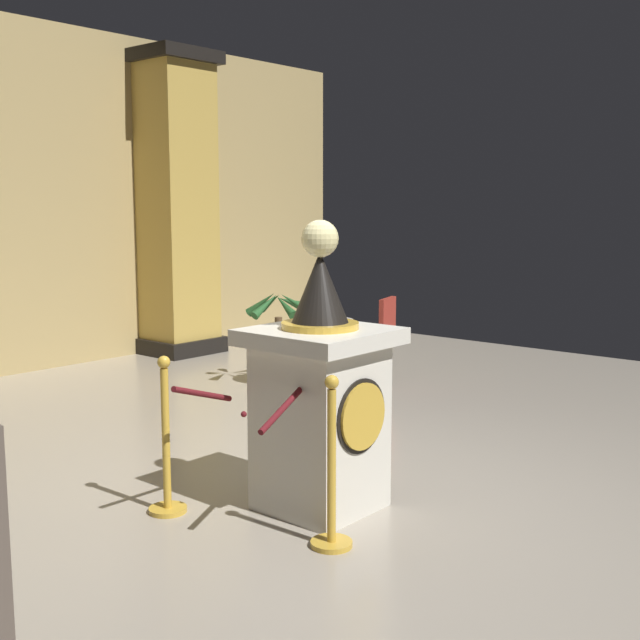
{
  "coord_description": "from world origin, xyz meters",
  "views": [
    {
      "loc": [
        -3.95,
        -3.42,
        1.91
      ],
      "look_at": [
        -0.2,
        -0.22,
        1.21
      ],
      "focal_mm": 45.23,
      "sensor_mm": 36.0,
      "label": 1
    }
  ],
  "objects": [
    {
      "name": "ground_plane",
      "position": [
        0.0,
        0.0,
        0.0
      ],
      "size": [
        12.16,
        12.16,
        0.0
      ],
      "primitive_type": "plane",
      "color": "#9E9384"
    },
    {
      "name": "pedestal_clock",
      "position": [
        -0.2,
        -0.23,
        0.71
      ],
      "size": [
        0.81,
        0.81,
        1.83
      ],
      "color": "silver",
      "rests_on": "ground_plane"
    },
    {
      "name": "stanchion_near",
      "position": [
        -0.88,
        0.46,
        0.35
      ],
      "size": [
        0.24,
        0.24,
        1.0
      ],
      "color": "gold",
      "rests_on": "ground_plane"
    },
    {
      "name": "stanchion_far",
      "position": [
        -0.61,
        -0.66,
        0.34
      ],
      "size": [
        0.24,
        0.24,
        0.99
      ],
      "color": "gold",
      "rests_on": "ground_plane"
    },
    {
      "name": "velvet_rope",
      "position": [
        -0.75,
        -0.1,
        0.79
      ],
      "size": [
        0.71,
        0.73,
        0.22
      ],
      "color": "#591419"
    },
    {
      "name": "column_right",
      "position": [
        2.78,
        4.77,
        1.9
      ],
      "size": [
        0.96,
        0.96,
        3.83
      ],
      "color": "black",
      "rests_on": "ground_plane"
    },
    {
      "name": "potted_palm_right",
      "position": [
        2.29,
        2.5,
        0.33
      ],
      "size": [
        0.77,
        0.73,
        1.04
      ],
      "color": "black",
      "rests_on": "ground_plane"
    },
    {
      "name": "cafe_table",
      "position": [
        2.23,
        1.75,
        0.49
      ],
      "size": [
        0.52,
        0.52,
        0.77
      ],
      "color": "#332D28",
      "rests_on": "ground_plane"
    },
    {
      "name": "cafe_chair_red",
      "position": [
        2.8,
        1.53,
        0.57
      ],
      "size": [
        0.5,
        0.5,
        0.96
      ],
      "color": "black",
      "rests_on": "ground_plane"
    }
  ]
}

